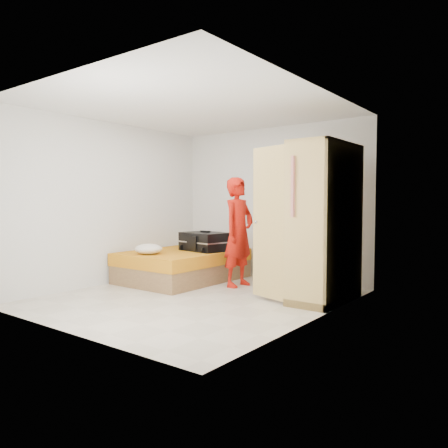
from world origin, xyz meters
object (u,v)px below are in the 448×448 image
Objects in this scene: wardrobe at (321,227)px; suitcase at (205,242)px; bed at (183,265)px; round_cushion at (149,249)px; person at (239,232)px.

suitcase is at bearing 172.95° from wardrobe.
wardrobe is 2.40× the size of suitcase.
wardrobe reaches higher than bed.
wardrobe reaches higher than suitcase.
bed is 2.61m from wardrobe.
bed is at bearing 80.44° from round_cushion.
round_cushion is at bearing 126.89° from person.
wardrobe is at bearing -0.80° from bed.
suitcase is (-2.22, 0.27, -0.35)m from wardrobe.
person is at bearing 8.04° from bed.
suitcase reaches higher than bed.
suitcase is 1.00m from round_cushion.
person is 1.95× the size of suitcase.
bed is 1.21m from person.
wardrobe reaches higher than person.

